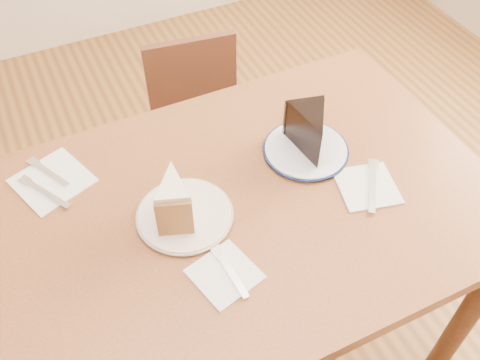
% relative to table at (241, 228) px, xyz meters
% --- Properties ---
extents(ground, '(4.00, 4.00, 0.00)m').
position_rel_table_xyz_m(ground, '(0.00, 0.00, -0.65)').
color(ground, '#4F3015').
rests_on(ground, ground).
extents(table, '(1.20, 0.80, 0.75)m').
position_rel_table_xyz_m(table, '(0.00, 0.00, 0.00)').
color(table, '#532B16').
rests_on(table, ground).
extents(chair_far, '(0.41, 0.41, 0.74)m').
position_rel_table_xyz_m(chair_far, '(0.13, 0.57, -0.24)').
color(chair_far, '#361910').
rests_on(chair_far, ground).
extents(plate_cream, '(0.21, 0.21, 0.01)m').
position_rel_table_xyz_m(plate_cream, '(-0.13, 0.02, 0.10)').
color(plate_cream, white).
rests_on(plate_cream, table).
extents(plate_navy, '(0.21, 0.21, 0.01)m').
position_rel_table_xyz_m(plate_navy, '(0.22, 0.08, 0.10)').
color(plate_navy, white).
rests_on(plate_navy, table).
extents(carrot_cake, '(0.11, 0.13, 0.10)m').
position_rel_table_xyz_m(carrot_cake, '(-0.15, 0.03, 0.16)').
color(carrot_cake, beige).
rests_on(carrot_cake, plate_cream).
extents(chocolate_cake, '(0.12, 0.15, 0.10)m').
position_rel_table_xyz_m(chocolate_cake, '(0.23, 0.07, 0.16)').
color(chocolate_cake, black).
rests_on(chocolate_cake, plate_navy).
extents(napkin_cream, '(0.15, 0.15, 0.00)m').
position_rel_table_xyz_m(napkin_cream, '(-0.11, -0.16, 0.10)').
color(napkin_cream, white).
rests_on(napkin_cream, table).
extents(napkin_navy, '(0.16, 0.16, 0.00)m').
position_rel_table_xyz_m(napkin_navy, '(0.29, -0.09, 0.10)').
color(napkin_navy, white).
rests_on(napkin_navy, table).
extents(napkin_spare, '(0.20, 0.20, 0.00)m').
position_rel_table_xyz_m(napkin_spare, '(-0.38, 0.26, 0.10)').
color(napkin_spare, white).
rests_on(napkin_spare, table).
extents(fork_cream, '(0.02, 0.14, 0.00)m').
position_rel_table_xyz_m(fork_cream, '(-0.10, -0.16, 0.10)').
color(fork_cream, silver).
rests_on(fork_cream, napkin_cream).
extents(knife_navy, '(0.11, 0.15, 0.00)m').
position_rel_table_xyz_m(knife_navy, '(0.30, -0.09, 0.10)').
color(knife_navy, silver).
rests_on(knife_navy, napkin_navy).
extents(fork_spare, '(0.08, 0.13, 0.00)m').
position_rel_table_xyz_m(fork_spare, '(-0.38, 0.29, 0.10)').
color(fork_spare, silver).
rests_on(fork_spare, napkin_spare).
extents(knife_spare, '(0.09, 0.14, 0.00)m').
position_rel_table_xyz_m(knife_spare, '(-0.40, 0.22, 0.10)').
color(knife_spare, white).
rests_on(knife_spare, napkin_spare).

